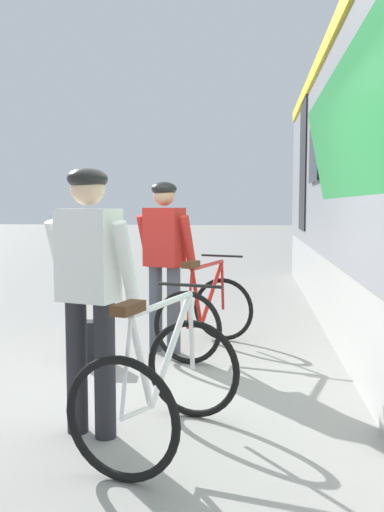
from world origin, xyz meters
TOP-DOWN VIEW (x-y plane):
  - ground_plane at (0.00, 0.00)m, footprint 80.00×80.00m
  - cyclist_near_in_red at (-0.03, 1.21)m, footprint 0.66×0.47m
  - cyclist_far_in_white at (-0.18, -0.91)m, footprint 0.66×0.43m
  - bicycle_near_red at (0.40, 1.29)m, footprint 0.99×1.23m
  - bicycle_far_white at (0.31, -1.03)m, footprint 0.98×1.23m
  - backpack_on_platform at (-0.70, 0.77)m, footprint 0.30×0.21m

SIDE VIEW (x-z plane):
  - ground_plane at x=0.00m, z-range 0.00..0.00m
  - backpack_on_platform at x=-0.70m, z-range 0.00..0.40m
  - bicycle_near_red at x=0.40m, z-range -0.09..0.89m
  - bicycle_far_white at x=0.31m, z-range -0.09..0.89m
  - cyclist_near_in_red at x=-0.03m, z-range 0.17..1.94m
  - cyclist_far_in_white at x=-0.18m, z-range 0.17..1.94m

